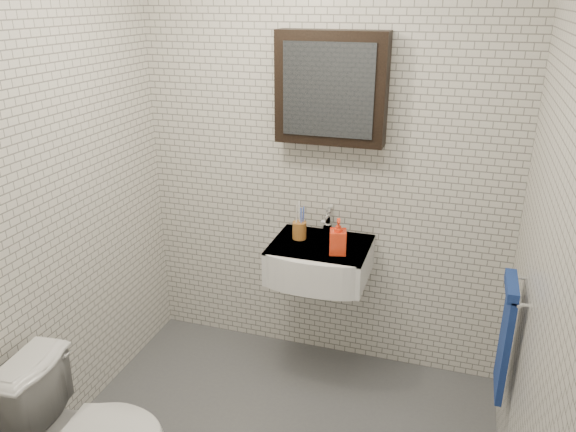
% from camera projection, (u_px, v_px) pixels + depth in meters
% --- Properties ---
extents(room_shell, '(2.22, 2.02, 2.51)m').
position_uv_depth(room_shell, '(264.00, 179.00, 2.28)').
color(room_shell, silver).
rests_on(room_shell, ground).
extents(washbasin, '(0.55, 0.50, 0.20)m').
position_uv_depth(washbasin, '(318.00, 262.00, 3.18)').
color(washbasin, white).
rests_on(washbasin, room_shell).
extents(faucet, '(0.06, 0.20, 0.15)m').
position_uv_depth(faucet, '(328.00, 223.00, 3.30)').
color(faucet, silver).
rests_on(faucet, washbasin).
extents(mirror_cabinet, '(0.60, 0.15, 0.60)m').
position_uv_depth(mirror_cabinet, '(331.00, 88.00, 3.01)').
color(mirror_cabinet, black).
rests_on(mirror_cabinet, room_shell).
extents(towel_rail, '(0.09, 0.30, 0.58)m').
position_uv_depth(towel_rail, '(506.00, 333.00, 2.57)').
color(towel_rail, silver).
rests_on(towel_rail, room_shell).
extents(toothbrush_cup, '(0.10, 0.10, 0.22)m').
position_uv_depth(toothbrush_cup, '(299.00, 229.00, 3.24)').
color(toothbrush_cup, '#9D6127').
rests_on(toothbrush_cup, washbasin).
extents(soap_bottle, '(0.11, 0.11, 0.20)m').
position_uv_depth(soap_bottle, '(338.00, 236.00, 3.04)').
color(soap_bottle, orange).
rests_on(soap_bottle, washbasin).
extents(toilet, '(0.72, 0.45, 0.70)m').
position_uv_depth(toilet, '(93.00, 432.00, 2.50)').
color(toilet, silver).
rests_on(toilet, ground).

